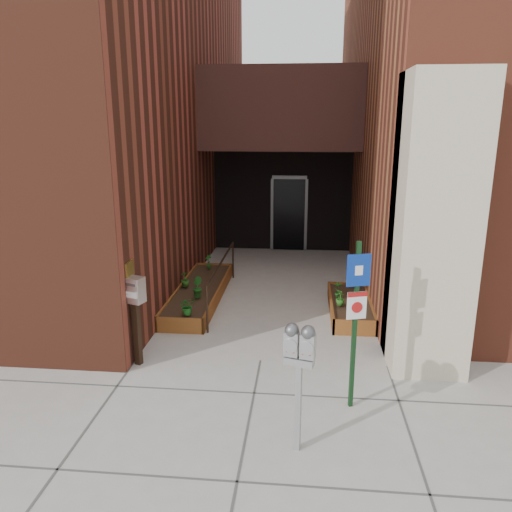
# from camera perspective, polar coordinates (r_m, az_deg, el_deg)

# --- Properties ---
(ground) EXTENTS (80.00, 80.00, 0.00)m
(ground) POSITION_cam_1_polar(r_m,az_deg,el_deg) (8.17, 0.49, -11.86)
(ground) COLOR #9E9991
(ground) RESTS_ON ground
(architecture) EXTENTS (20.00, 14.60, 10.00)m
(architecture) POSITION_cam_1_polar(r_m,az_deg,el_deg) (14.23, 2.39, 20.26)
(architecture) COLOR #602A1B
(architecture) RESTS_ON ground
(planter_left) EXTENTS (0.90, 3.60, 0.30)m
(planter_left) POSITION_cam_1_polar(r_m,az_deg,el_deg) (10.80, -6.46, -4.30)
(planter_left) COLOR brown
(planter_left) RESTS_ON ground
(planter_right) EXTENTS (0.80, 2.20, 0.30)m
(planter_right) POSITION_cam_1_polar(r_m,az_deg,el_deg) (10.15, 10.70, -5.76)
(planter_right) COLOR brown
(planter_right) RESTS_ON ground
(handrail) EXTENTS (0.04, 3.34, 0.90)m
(handrail) POSITION_cam_1_polar(r_m,az_deg,el_deg) (10.47, -3.94, -1.33)
(handrail) COLOR black
(handrail) RESTS_ON ground
(parking_meter) EXTENTS (0.36, 0.21, 1.57)m
(parking_meter) POSITION_cam_1_polar(r_m,az_deg,el_deg) (5.65, 4.99, -11.12)
(parking_meter) COLOR #A0A0A2
(parking_meter) RESTS_ON ground
(sign_post) EXTENTS (0.30, 0.12, 2.28)m
(sign_post) POSITION_cam_1_polar(r_m,az_deg,el_deg) (6.51, 11.36, -5.92)
(sign_post) COLOR #123216
(sign_post) RESTS_ON ground
(payment_dropbox) EXTENTS (0.34, 0.29, 1.44)m
(payment_dropbox) POSITION_cam_1_polar(r_m,az_deg,el_deg) (7.87, -13.65, -5.16)
(payment_dropbox) COLOR black
(payment_dropbox) RESTS_ON ground
(shrub_left_a) EXTENTS (0.41, 0.41, 0.33)m
(shrub_left_a) POSITION_cam_1_polar(r_m,az_deg,el_deg) (9.19, -7.84, -5.66)
(shrub_left_a) COLOR #1B5D1A
(shrub_left_a) RESTS_ON planter_left
(shrub_left_b) EXTENTS (0.30, 0.30, 0.41)m
(shrub_left_b) POSITION_cam_1_polar(r_m,az_deg,el_deg) (10.06, -6.76, -3.55)
(shrub_left_b) COLOR #195217
(shrub_left_b) RESTS_ON planter_left
(shrub_left_c) EXTENTS (0.26, 0.26, 0.33)m
(shrub_left_c) POSITION_cam_1_polar(r_m,az_deg,el_deg) (10.73, -8.11, -2.60)
(shrub_left_c) COLOR #265819
(shrub_left_c) RESTS_ON planter_left
(shrub_left_d) EXTENTS (0.27, 0.27, 0.36)m
(shrub_left_d) POSITION_cam_1_polar(r_m,az_deg,el_deg) (11.92, -5.43, -0.64)
(shrub_left_d) COLOR #1D621C
(shrub_left_d) RESTS_ON planter_left
(shrub_right_a) EXTENTS (0.18, 0.18, 0.30)m
(shrub_right_a) POSITION_cam_1_polar(r_m,az_deg,el_deg) (9.69, 9.63, -4.73)
(shrub_right_a) COLOR #28631C
(shrub_right_a) RESTS_ON planter_right
(shrub_right_b) EXTENTS (0.19, 0.19, 0.34)m
(shrub_right_b) POSITION_cam_1_polar(r_m,az_deg,el_deg) (10.09, 9.34, -3.80)
(shrub_right_b) COLOR #1A5016
(shrub_right_b) RESTS_ON planter_right
(shrub_right_c) EXTENTS (0.37, 0.37, 0.32)m
(shrub_right_c) POSITION_cam_1_polar(r_m,az_deg,el_deg) (10.90, 11.00, -2.48)
(shrub_right_c) COLOR #1C621D
(shrub_right_c) RESTS_ON planter_right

